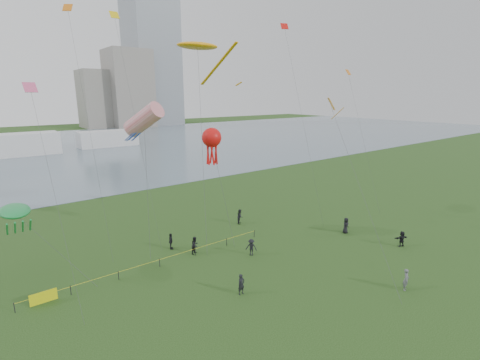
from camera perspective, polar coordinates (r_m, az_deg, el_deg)
ground_plane at (r=31.12m, az=11.92°, el=-18.09°), size 400.00×400.00×0.00m
lake at (r=119.60m, az=-27.45°, el=4.48°), size 400.00×120.00×0.08m
tower at (r=206.97m, az=-14.72°, el=25.64°), size 24.00×24.00×120.00m
building_mid at (r=190.71m, az=-17.75°, el=14.04°), size 20.00×20.00×38.00m
building_low at (r=192.04m, az=-22.28°, el=12.17°), size 16.00×18.00×28.00m
pavilion_left at (r=112.80m, az=-33.12°, el=4.84°), size 22.00×8.00×6.00m
pavilion_right at (r=120.58m, az=-20.86°, el=6.39°), size 18.00×7.00×5.00m
fence at (r=33.80m, az=-22.84°, el=-15.12°), size 24.07×0.07×1.05m
kite_flyer at (r=33.93m, az=25.60°, el=-14.52°), size 0.82×0.68×1.93m
spectator_a at (r=37.38m, az=-7.38°, el=-10.56°), size 1.13×1.04×1.87m
spectator_b at (r=36.73m, az=1.86°, el=-10.97°), size 1.26×1.31×1.80m
spectator_c at (r=38.81m, az=-11.28°, el=-9.83°), size 0.94×1.12×1.79m
spectator_d at (r=44.12m, az=16.96°, el=-7.14°), size 1.02×0.75×1.92m
spectator_e at (r=42.62m, az=25.01°, el=-8.74°), size 1.71×1.09×1.76m
spectator_f at (r=30.27m, az=0.21°, el=-16.75°), size 0.68×0.46×1.81m
spectator_g at (r=45.22m, az=0.01°, el=-5.99°), size 1.18×1.16×1.92m
kite_stingray at (r=44.10m, az=-6.90°, el=20.93°), size 7.66×10.76×22.30m
kite_windsock at (r=39.01m, az=-15.50°, el=9.51°), size 4.32×7.29×15.66m
kite_creature at (r=35.64m, az=-33.02°, el=-4.32°), size 6.02×7.34×7.03m
kite_octopus at (r=37.31m, az=-4.67°, el=6.83°), size 2.09×3.82×12.91m
kite_delta at (r=39.63m, az=15.20°, el=10.82°), size 7.28×14.02×15.98m
small_kites at (r=40.17m, az=-13.23°, el=22.18°), size 44.15×11.41×8.60m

